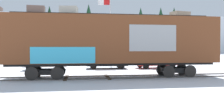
% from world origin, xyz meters
% --- Properties ---
extents(ground_plane, '(260.00, 260.00, 0.00)m').
position_xyz_m(ground_plane, '(0.00, 0.00, 0.00)').
color(ground_plane, silver).
extents(track, '(60.01, 2.94, 0.08)m').
position_xyz_m(track, '(0.20, 0.01, 0.04)').
color(track, '#4C4742').
rests_on(track, ground_plane).
extents(freight_car, '(15.50, 2.98, 4.76)m').
position_xyz_m(freight_car, '(1.24, -0.00, 2.75)').
color(freight_car, brown).
rests_on(freight_car, ground_plane).
extents(flagpole, '(1.69, 0.42, 9.08)m').
position_xyz_m(flagpole, '(2.51, 13.06, 5.85)').
color(flagpole, silver).
rests_on(flagpole, ground_plane).
extents(hillside, '(131.10, 31.19, 18.78)m').
position_xyz_m(hillside, '(0.04, 74.17, 7.01)').
color(hillside, silver).
rests_on(hillside, ground_plane).
extents(parked_car_white, '(4.23, 2.15, 1.63)m').
position_xyz_m(parked_car_white, '(-4.69, 6.64, 0.84)').
color(parked_car_white, silver).
rests_on(parked_car_white, ground_plane).
extents(parked_car_black, '(4.33, 2.14, 1.59)m').
position_xyz_m(parked_car_black, '(1.55, 6.93, 0.81)').
color(parked_car_black, black).
rests_on(parked_car_black, ground_plane).
extents(parked_car_red, '(4.62, 2.27, 1.66)m').
position_xyz_m(parked_car_red, '(6.98, 6.72, 0.81)').
color(parked_car_red, '#B21E1E').
rests_on(parked_car_red, ground_plane).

